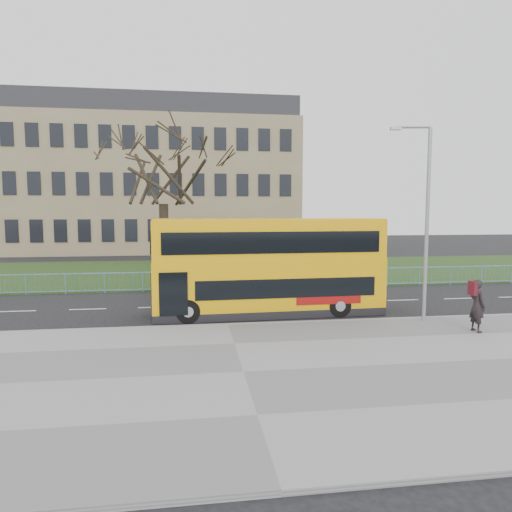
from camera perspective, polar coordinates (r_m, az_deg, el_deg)
The scene contains 10 objects.
ground at distance 19.07m, azimuth -3.89°, elevation -7.70°, with size 120.00×120.00×0.00m, color black.
pavement at distance 12.60m, azimuth -1.59°, elevation -14.50°, with size 80.00×10.50×0.12m, color slate.
kerb at distance 17.55m, azimuth -3.52°, elevation -8.64°, with size 80.00×0.20×0.14m, color gray.
grass_verge at distance 33.12m, azimuth -5.69°, elevation -1.94°, with size 80.00×15.40×0.08m, color #1F3513.
guard_railing at distance 25.44m, azimuth -4.98°, elevation -3.07°, with size 40.00×0.12×1.10m, color #6790B7, non-canonical shape.
bare_tree at distance 28.59m, azimuth -11.52°, elevation 8.23°, with size 7.92×7.92×11.32m, color black, non-canonical shape.
civic_building at distance 53.70m, azimuth -12.09°, elevation 8.31°, with size 30.00×15.00×14.00m, color #7C674F.
yellow_bus at distance 19.30m, azimuth 1.62°, elevation -1.01°, with size 9.68×2.58×4.03m.
pedestrian at distance 18.04m, azimuth 25.91°, elevation -5.60°, with size 0.68×0.45×1.88m, color black.
street_lamp at distance 18.77m, azimuth 20.35°, elevation 4.75°, with size 1.58×0.38×7.48m.
Camera 1 is at (-1.32, -18.51, 4.40)m, focal length 32.00 mm.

